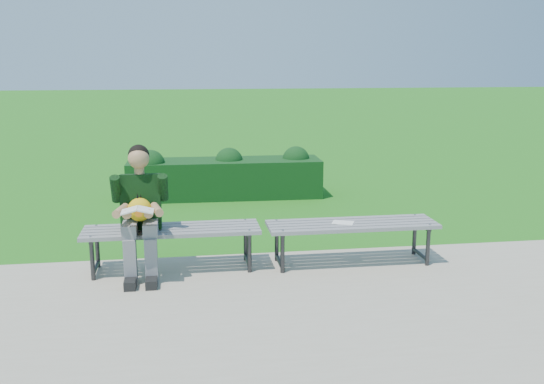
{
  "coord_description": "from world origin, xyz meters",
  "views": [
    {
      "loc": [
        -0.34,
        -6.49,
        2.16
      ],
      "look_at": [
        0.59,
        -0.23,
        0.77
      ],
      "focal_mm": 40.0,
      "sensor_mm": 36.0,
      "label": 1
    }
  ],
  "objects_px": {
    "bench_left": "(172,233)",
    "bench_right": "(352,228)",
    "paper_sheet": "(343,223)",
    "seated_boy": "(140,208)",
    "hedge": "(225,176)"
  },
  "relations": [
    {
      "from": "bench_left",
      "to": "bench_right",
      "type": "relative_size",
      "value": 1.0
    },
    {
      "from": "bench_left",
      "to": "paper_sheet",
      "type": "bearing_deg",
      "value": -2.11
    },
    {
      "from": "bench_right",
      "to": "seated_boy",
      "type": "distance_m",
      "value": 2.21
    },
    {
      "from": "bench_left",
      "to": "seated_boy",
      "type": "relative_size",
      "value": 1.37
    },
    {
      "from": "seated_boy",
      "to": "hedge",
      "type": "bearing_deg",
      "value": 72.93
    },
    {
      "from": "bench_right",
      "to": "paper_sheet",
      "type": "distance_m",
      "value": 0.12
    },
    {
      "from": "hedge",
      "to": "bench_right",
      "type": "relative_size",
      "value": 1.7
    },
    {
      "from": "hedge",
      "to": "seated_boy",
      "type": "bearing_deg",
      "value": -107.07
    },
    {
      "from": "paper_sheet",
      "to": "bench_right",
      "type": "bearing_deg",
      "value": -0.0
    },
    {
      "from": "bench_right",
      "to": "seated_boy",
      "type": "bearing_deg",
      "value": -179.27
    },
    {
      "from": "hedge",
      "to": "seated_boy",
      "type": "relative_size",
      "value": 2.33
    },
    {
      "from": "hedge",
      "to": "paper_sheet",
      "type": "distance_m",
      "value": 3.66
    },
    {
      "from": "bench_left",
      "to": "paper_sheet",
      "type": "relative_size",
      "value": 6.78
    },
    {
      "from": "seated_boy",
      "to": "bench_right",
      "type": "bearing_deg",
      "value": 0.73
    },
    {
      "from": "bench_left",
      "to": "paper_sheet",
      "type": "height_order",
      "value": "bench_left"
    }
  ]
}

